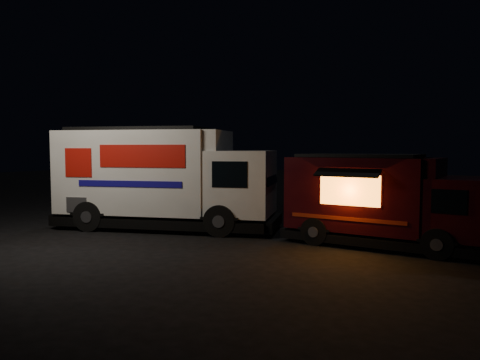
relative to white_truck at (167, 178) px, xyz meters
name	(u,v)px	position (x,y,z in m)	size (l,w,h in m)	color
ground	(159,233)	(0.38, -0.86, -1.74)	(80.00, 80.00, 0.00)	black
white_truck	(167,178)	(0.00, 0.00, 0.00)	(7.68, 2.62, 3.48)	white
red_truck	(384,200)	(7.16, 0.98, -0.44)	(5.60, 2.06, 2.61)	#36090C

